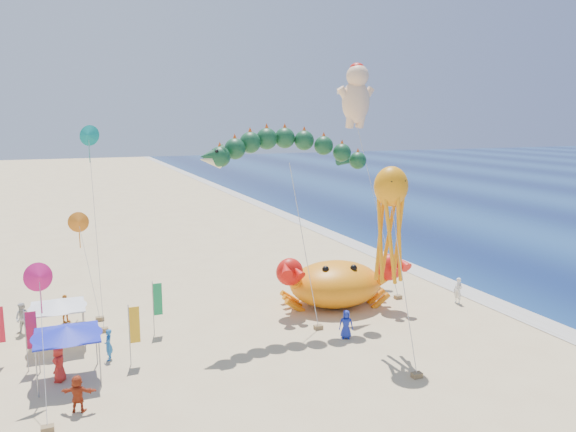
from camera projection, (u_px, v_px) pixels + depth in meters
The scene contains 11 objects.
ground at pixel (330, 323), 34.47m from camera, with size 320.00×320.00×0.00m, color #D1B784.
foam_strip at pixel (485, 299), 38.94m from camera, with size 320.00×320.00×0.00m, color silver.
crab_inflatable at pixel (336, 282), 37.42m from camera, with size 8.45×6.37×3.70m.
dragon_kite at pixel (287, 155), 33.30m from camera, with size 10.92×4.02×11.49m.
cherub_kite at pixel (356, 94), 43.90m from camera, with size 2.28×8.86×16.68m.
octopus_kite at pixel (390, 216), 29.43m from camera, with size 1.83×4.61×9.98m.
canopy_blue at pixel (67, 331), 26.63m from camera, with size 3.23×3.23×2.71m.
canopy_white at pixel (57, 304), 30.62m from camera, with size 3.05×3.05×2.71m.
feather_flags at pixel (83, 321), 29.22m from camera, with size 8.70×3.75×3.20m.
beachgoers at pixel (107, 333), 30.48m from camera, with size 29.63×12.65×1.89m.
small_kites at pixel (48, 220), 31.10m from camera, with size 8.04×14.54×12.06m.
Camera 1 is at (-14.84, -29.40, 12.40)m, focal length 35.00 mm.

